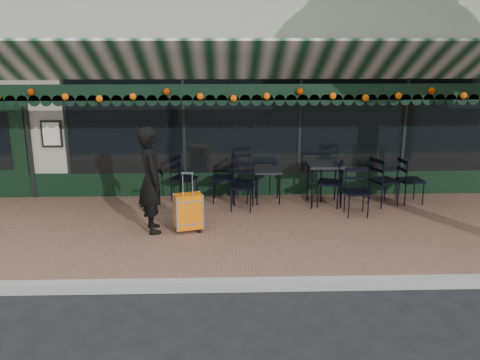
{
  "coord_description": "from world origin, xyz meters",
  "views": [
    {
      "loc": [
        -0.16,
        -6.43,
        3.27
      ],
      "look_at": [
        0.09,
        1.6,
        1.12
      ],
      "focal_mm": 38.0,
      "sensor_mm": 36.0,
      "label": 1
    }
  ],
  "objects_px": {
    "chair_b_left": "(223,178)",
    "chair_b_right": "(243,183)",
    "chair_a_right": "(411,181)",
    "suitcase": "(188,212)",
    "cafe_table_b": "(268,173)",
    "chair_a_front": "(357,193)",
    "chair_b_front": "(242,187)",
    "cafe_table_a": "(325,168)",
    "chair_solo": "(184,179)",
    "woman": "(151,180)",
    "chair_a_left": "(330,183)",
    "chair_a_extra": "(384,181)"
  },
  "relations": [
    {
      "from": "chair_b_left",
      "to": "chair_b_right",
      "type": "xyz_separation_m",
      "value": [
        0.39,
        0.03,
        -0.1
      ]
    },
    {
      "from": "chair_a_right",
      "to": "suitcase",
      "type": "bearing_deg",
      "value": 102.6
    },
    {
      "from": "cafe_table_b",
      "to": "chair_b_right",
      "type": "relative_size",
      "value": 0.87
    },
    {
      "from": "cafe_table_b",
      "to": "chair_a_front",
      "type": "distance_m",
      "value": 1.84
    },
    {
      "from": "suitcase",
      "to": "chair_b_front",
      "type": "height_order",
      "value": "suitcase"
    },
    {
      "from": "cafe_table_a",
      "to": "chair_solo",
      "type": "bearing_deg",
      "value": 172.57
    },
    {
      "from": "suitcase",
      "to": "chair_b_left",
      "type": "distance_m",
      "value": 1.83
    },
    {
      "from": "chair_b_left",
      "to": "chair_b_right",
      "type": "height_order",
      "value": "chair_b_left"
    },
    {
      "from": "chair_a_front",
      "to": "chair_b_front",
      "type": "xyz_separation_m",
      "value": [
        -2.13,
        0.42,
        0.01
      ]
    },
    {
      "from": "chair_b_left",
      "to": "chair_b_right",
      "type": "bearing_deg",
      "value": 96.13
    },
    {
      "from": "woman",
      "to": "chair_solo",
      "type": "relative_size",
      "value": 2.0
    },
    {
      "from": "chair_a_front",
      "to": "chair_b_left",
      "type": "xyz_separation_m",
      "value": [
        -2.49,
        0.97,
        0.04
      ]
    },
    {
      "from": "woman",
      "to": "chair_a_right",
      "type": "distance_m",
      "value": 5.2
    },
    {
      "from": "chair_b_right",
      "to": "chair_a_left",
      "type": "bearing_deg",
      "value": -80.06
    },
    {
      "from": "chair_a_right",
      "to": "chair_a_extra",
      "type": "relative_size",
      "value": 0.95
    },
    {
      "from": "chair_a_left",
      "to": "chair_solo",
      "type": "relative_size",
      "value": 1.03
    },
    {
      "from": "chair_a_front",
      "to": "suitcase",
      "type": "bearing_deg",
      "value": -165.52
    },
    {
      "from": "woman",
      "to": "chair_b_front",
      "type": "height_order",
      "value": "woman"
    },
    {
      "from": "suitcase",
      "to": "cafe_table_b",
      "type": "distance_m",
      "value": 2.25
    },
    {
      "from": "chair_a_right",
      "to": "chair_a_extra",
      "type": "height_order",
      "value": "chair_a_extra"
    },
    {
      "from": "suitcase",
      "to": "chair_a_front",
      "type": "xyz_separation_m",
      "value": [
        3.09,
        0.76,
        0.09
      ]
    },
    {
      "from": "chair_b_right",
      "to": "chair_a_right",
      "type": "bearing_deg",
      "value": -71.57
    },
    {
      "from": "cafe_table_b",
      "to": "chair_a_extra",
      "type": "distance_m",
      "value": 2.32
    },
    {
      "from": "chair_b_front",
      "to": "cafe_table_a",
      "type": "bearing_deg",
      "value": 20.29
    },
    {
      "from": "cafe_table_b",
      "to": "chair_b_left",
      "type": "height_order",
      "value": "chair_b_left"
    },
    {
      "from": "chair_a_extra",
      "to": "chair_b_front",
      "type": "xyz_separation_m",
      "value": [
        -2.83,
        -0.2,
        -0.04
      ]
    },
    {
      "from": "cafe_table_b",
      "to": "chair_b_right",
      "type": "height_order",
      "value": "chair_b_right"
    },
    {
      "from": "cafe_table_b",
      "to": "chair_b_front",
      "type": "relative_size",
      "value": 0.74
    },
    {
      "from": "chair_solo",
      "to": "chair_a_left",
      "type": "bearing_deg",
      "value": -73.36
    },
    {
      "from": "cafe_table_a",
      "to": "chair_b_front",
      "type": "distance_m",
      "value": 1.7
    },
    {
      "from": "cafe_table_a",
      "to": "chair_a_left",
      "type": "bearing_deg",
      "value": -49.84
    },
    {
      "from": "chair_a_right",
      "to": "chair_solo",
      "type": "height_order",
      "value": "chair_a_right"
    },
    {
      "from": "chair_a_right",
      "to": "chair_b_right",
      "type": "height_order",
      "value": "chair_a_right"
    },
    {
      "from": "chair_b_front",
      "to": "chair_solo",
      "type": "bearing_deg",
      "value": 161.73
    },
    {
      "from": "chair_a_left",
      "to": "chair_a_right",
      "type": "distance_m",
      "value": 1.67
    },
    {
      "from": "suitcase",
      "to": "cafe_table_a",
      "type": "relative_size",
      "value": 1.23
    },
    {
      "from": "chair_a_extra",
      "to": "woman",
      "type": "bearing_deg",
      "value": 84.99
    },
    {
      "from": "chair_a_right",
      "to": "chair_a_extra",
      "type": "xyz_separation_m",
      "value": [
        -0.57,
        -0.11,
        0.03
      ]
    },
    {
      "from": "cafe_table_b",
      "to": "chair_a_left",
      "type": "height_order",
      "value": "chair_a_left"
    },
    {
      "from": "chair_a_left",
      "to": "chair_b_right",
      "type": "relative_size",
      "value": 1.23
    },
    {
      "from": "chair_b_left",
      "to": "cafe_table_a",
      "type": "bearing_deg",
      "value": 84.99
    },
    {
      "from": "suitcase",
      "to": "chair_solo",
      "type": "relative_size",
      "value": 1.14
    },
    {
      "from": "woman",
      "to": "chair_b_left",
      "type": "bearing_deg",
      "value": -52.44
    },
    {
      "from": "chair_a_extra",
      "to": "chair_solo",
      "type": "xyz_separation_m",
      "value": [
        -4.01,
        0.46,
        -0.04
      ]
    },
    {
      "from": "cafe_table_a",
      "to": "cafe_table_b",
      "type": "height_order",
      "value": "cafe_table_a"
    },
    {
      "from": "suitcase",
      "to": "chair_a_left",
      "type": "bearing_deg",
      "value": 9.76
    },
    {
      "from": "cafe_table_a",
      "to": "chair_b_left",
      "type": "xyz_separation_m",
      "value": [
        -2.01,
        0.26,
        -0.28
      ]
    },
    {
      "from": "woman",
      "to": "chair_b_front",
      "type": "xyz_separation_m",
      "value": [
        1.58,
        1.12,
        -0.45
      ]
    },
    {
      "from": "chair_a_extra",
      "to": "chair_b_right",
      "type": "distance_m",
      "value": 2.83
    },
    {
      "from": "chair_a_extra",
      "to": "chair_b_left",
      "type": "height_order",
      "value": "chair_a_extra"
    }
  ]
}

